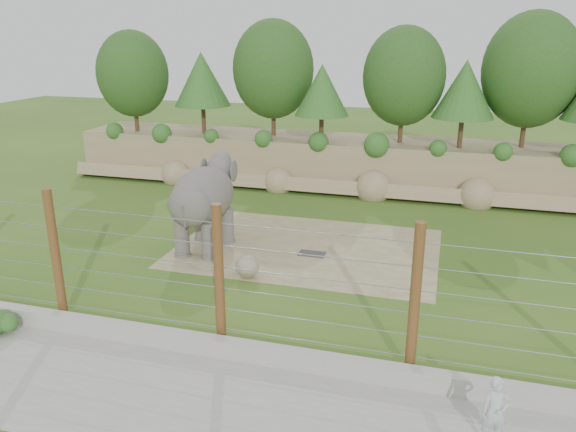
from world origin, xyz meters
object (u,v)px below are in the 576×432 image
(barrier_fence, at_px, (219,277))
(zookeeper, at_px, (495,411))
(elephant, at_px, (204,208))
(stone_ball, at_px, (247,266))

(barrier_fence, height_order, zookeeper, barrier_fence)
(elephant, xyz_separation_m, stone_ball, (2.48, -2.05, -1.27))
(elephant, height_order, barrier_fence, barrier_fence)
(elephant, relative_size, zookeeper, 2.73)
(stone_ball, xyz_separation_m, barrier_fence, (0.81, -4.28, 1.58))
(barrier_fence, relative_size, zookeeper, 13.23)
(stone_ball, xyz_separation_m, zookeeper, (7.63, -6.30, 0.36))
(stone_ball, relative_size, zookeeper, 0.52)
(elephant, xyz_separation_m, barrier_fence, (3.29, -6.33, 0.31))
(barrier_fence, bearing_deg, stone_ball, 100.70)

